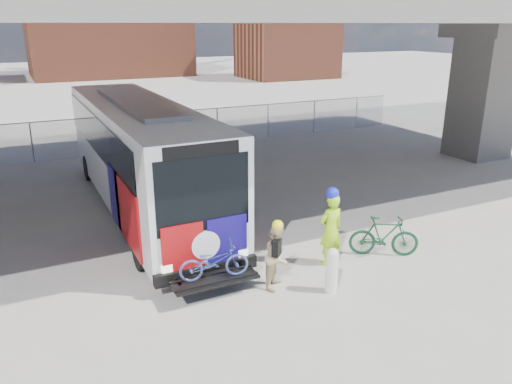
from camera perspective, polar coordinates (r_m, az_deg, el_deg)
ground at (r=14.70m, az=-1.30°, el=-5.35°), size 160.00×160.00×0.00m
bus at (r=16.95m, az=-13.17°, el=4.96°), size 2.67×12.95×3.69m
overpass at (r=17.15m, az=-7.49°, el=20.40°), size 40.00×16.00×7.95m
chainlink_fence at (r=25.26m, az=-12.98°, el=7.80°), size 30.00×0.06×30.00m
brick_buildings at (r=60.81m, az=-20.62°, el=17.02°), size 54.00×22.00×12.00m
bollard at (r=11.83m, az=8.67°, el=-8.66°), size 0.29×0.29×1.11m
cyclist_hivis at (r=12.97m, az=8.55°, el=-4.06°), size 0.73×0.51×2.11m
cyclist_tan at (r=11.84m, az=2.45°, el=-7.29°), size 0.95×0.94×1.71m
bike_parked at (r=13.91m, az=14.41°, el=-4.92°), size 1.86×1.40×1.12m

